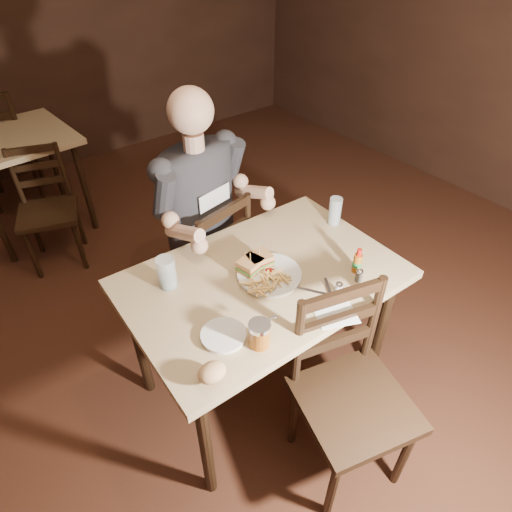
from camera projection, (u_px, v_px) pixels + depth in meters
room_shell at (253, 187)px, 1.23m from camera, size 7.00×7.00×7.00m
main_table at (263, 289)px, 1.93m from camera, size 1.21×0.83×0.77m
bg_table at (13, 148)px, 3.08m from camera, size 0.85×0.85×0.77m
chair_far at (204, 263)px, 2.44m from camera, size 0.50×0.53×0.90m
chair_near at (355, 404)px, 1.73m from camera, size 0.54×0.57×0.93m
bg_chair_far at (4, 147)px, 3.54m from camera, size 0.57×0.60×0.98m
bg_chair_near at (48, 213)px, 2.91m from camera, size 0.49×0.52×0.82m
diner at (203, 189)px, 2.10m from camera, size 0.64×0.54×0.97m
dinner_plate at (269, 275)px, 1.87m from camera, size 0.28×0.28×0.02m
sandwich_left at (250, 263)px, 1.85m from camera, size 0.12×0.11×0.09m
sandwich_right at (259, 257)px, 1.88m from camera, size 0.11×0.10×0.09m
fries_pile at (266, 281)px, 1.80m from camera, size 0.23×0.16×0.04m
ketchup_dollop at (270, 271)px, 1.87m from camera, size 0.04×0.04×0.01m
glass_left at (167, 273)px, 1.78m from camera, size 0.08×0.08×0.14m
glass_right at (335, 211)px, 2.15m from camera, size 0.07×0.07×0.14m
hot_sauce at (358, 260)px, 1.86m from camera, size 0.04×0.04×0.12m
salt_shaker at (339, 288)px, 1.77m from camera, size 0.03×0.03×0.06m
pepper_shaker at (359, 276)px, 1.83m from camera, size 0.03×0.03×0.06m
syrup_dispenser at (259, 334)px, 1.55m from camera, size 0.09×0.09×0.11m
napkin at (335, 313)px, 1.70m from camera, size 0.21×0.20×0.00m
knife at (312, 291)px, 1.79m from camera, size 0.14×0.20×0.01m
fork at (330, 291)px, 1.79m from camera, size 0.09×0.14×0.01m
side_plate at (224, 336)px, 1.60m from camera, size 0.17×0.17×0.01m
bread_roll at (212, 372)px, 1.43m from camera, size 0.10×0.09×0.06m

